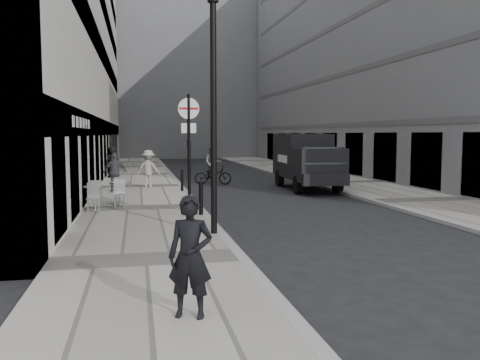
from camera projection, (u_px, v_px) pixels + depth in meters
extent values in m
plane|color=black|center=(272.00, 299.00, 8.37)|extent=(120.00, 120.00, 0.00)
cube|color=#ADA69C|center=(141.00, 187.00, 25.54)|extent=(4.00, 60.00, 0.12)
cube|color=#ADA69C|center=(346.00, 183.00, 27.72)|extent=(4.00, 60.00, 0.12)
cube|color=beige|center=(69.00, 29.00, 30.29)|extent=(4.00, 45.00, 18.00)
cube|color=slate|center=(379.00, 26.00, 34.16)|extent=(6.00, 45.00, 20.00)
cube|color=slate|center=(166.00, 66.00, 62.33)|extent=(24.00, 16.00, 22.00)
imported|color=black|center=(190.00, 257.00, 7.16)|extent=(0.74, 0.60, 1.75)
cylinder|color=black|center=(189.00, 156.00, 15.75)|extent=(0.10, 0.10, 3.82)
cylinder|color=white|center=(189.00, 109.00, 15.62)|extent=(0.66, 0.05, 0.65)
cube|color=#B21414|center=(189.00, 108.00, 15.60)|extent=(0.60, 0.03, 0.07)
cube|color=white|center=(189.00, 128.00, 15.70)|extent=(0.46, 0.04, 0.31)
cylinder|color=black|center=(213.00, 118.00, 13.07)|extent=(0.16, 0.16, 6.05)
cylinder|color=black|center=(201.00, 199.00, 16.39)|extent=(0.14, 0.14, 1.03)
cylinder|color=black|center=(182.00, 181.00, 23.23)|extent=(0.12, 0.12, 0.93)
cylinder|color=black|center=(298.00, 185.00, 22.99)|extent=(0.34, 0.87, 0.85)
cylinder|color=black|center=(338.00, 184.00, 23.28)|extent=(0.34, 0.87, 0.85)
cylinder|color=black|center=(280.00, 178.00, 26.56)|extent=(0.34, 0.87, 0.85)
cylinder|color=black|center=(314.00, 177.00, 26.85)|extent=(0.34, 0.87, 0.85)
cube|color=black|center=(302.00, 155.00, 25.75)|extent=(2.32, 3.94, 2.13)
cube|color=black|center=(319.00, 165.00, 22.95)|extent=(2.22, 2.02, 1.49)
cube|color=#1E2328|center=(325.00, 156.00, 22.12)|extent=(1.88, 0.46, 0.79)
imported|color=black|center=(213.00, 175.00, 27.34)|extent=(2.07, 1.08, 1.03)
imported|color=slate|center=(213.00, 163.00, 27.28)|extent=(1.08, 0.92, 1.95)
imported|color=#4B4C50|center=(115.00, 172.00, 22.72)|extent=(1.07, 0.51, 1.77)
imported|color=#ABA49D|center=(149.00, 169.00, 24.75)|extent=(1.34, 1.06, 1.82)
imported|color=black|center=(113.00, 162.00, 30.50)|extent=(1.08, 0.97, 1.86)
cylinder|color=silver|center=(120.00, 204.00, 18.90)|extent=(0.47, 0.47, 0.03)
cylinder|color=silver|center=(120.00, 193.00, 18.86)|extent=(0.06, 0.06, 0.79)
cylinder|color=silver|center=(120.00, 183.00, 18.82)|extent=(0.75, 0.75, 0.03)
cylinder|color=#B0B0B2|center=(120.00, 204.00, 18.70)|extent=(0.41, 0.41, 0.03)
cylinder|color=#B0B0B2|center=(120.00, 195.00, 18.67)|extent=(0.06, 0.06, 0.69)
cylinder|color=#B0B0B2|center=(120.00, 186.00, 18.64)|extent=(0.65, 0.65, 0.03)
cylinder|color=#A7A7A9|center=(95.00, 209.00, 17.45)|extent=(0.48, 0.48, 0.03)
cylinder|color=#A7A7A9|center=(95.00, 198.00, 17.41)|extent=(0.06, 0.06, 0.80)
cylinder|color=#A7A7A9|center=(95.00, 186.00, 17.38)|extent=(0.76, 0.76, 0.03)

